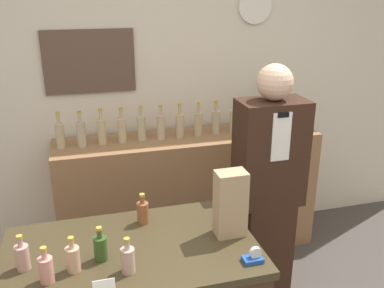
# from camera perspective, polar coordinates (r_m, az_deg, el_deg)

# --- Properties ---
(back_wall) EXTENTS (5.20, 0.09, 2.70)m
(back_wall) POSITION_cam_1_polar(r_m,az_deg,el_deg) (3.44, -5.17, 7.84)
(back_wall) COLOR beige
(back_wall) RESTS_ON ground_plane
(back_shelf) EXTENTS (2.06, 0.47, 1.00)m
(back_shelf) POSITION_cam_1_polar(r_m,az_deg,el_deg) (3.50, -0.42, -6.72)
(back_shelf) COLOR #8E6642
(back_shelf) RESTS_ON ground_plane
(shopkeeper) EXTENTS (0.42, 0.27, 1.67)m
(shopkeeper) POSITION_cam_1_polar(r_m,az_deg,el_deg) (2.82, 10.01, -6.48)
(shopkeeper) COLOR #331E14
(shopkeeper) RESTS_ON ground_plane
(potted_plant) EXTENTS (0.24, 0.24, 0.32)m
(potted_plant) POSITION_cam_1_polar(r_m,az_deg,el_deg) (3.53, 11.12, 4.67)
(potted_plant) COLOR #9E998E
(potted_plant) RESTS_ON back_shelf
(paper_bag) EXTENTS (0.15, 0.11, 0.34)m
(paper_bag) POSITION_cam_1_polar(r_m,az_deg,el_deg) (2.11, 5.14, -7.92)
(paper_bag) COLOR tan
(paper_bag) RESTS_ON display_counter
(tape_dispenser) EXTENTS (0.09, 0.06, 0.07)m
(tape_dispenser) POSITION_cam_1_polar(r_m,az_deg,el_deg) (2.00, 8.22, -14.70)
(tape_dispenser) COLOR #1E4799
(tape_dispenser) RESTS_ON display_counter
(price_card_right) EXTENTS (0.09, 0.02, 0.06)m
(price_card_right) POSITION_cam_1_polar(r_m,az_deg,el_deg) (1.85, -11.65, -18.11)
(price_card_right) COLOR white
(price_card_right) RESTS_ON display_counter
(counter_bottle_0) EXTENTS (0.06, 0.06, 0.17)m
(counter_bottle_0) POSITION_cam_1_polar(r_m,az_deg,el_deg) (2.05, -21.69, -13.77)
(counter_bottle_0) COLOR tan
(counter_bottle_0) RESTS_ON display_counter
(counter_bottle_1) EXTENTS (0.06, 0.06, 0.17)m
(counter_bottle_1) POSITION_cam_1_polar(r_m,az_deg,el_deg) (1.94, -18.88, -15.48)
(counter_bottle_1) COLOR tan
(counter_bottle_1) RESTS_ON display_counter
(counter_bottle_2) EXTENTS (0.06, 0.06, 0.17)m
(counter_bottle_2) POSITION_cam_1_polar(r_m,az_deg,el_deg) (1.97, -15.59, -14.46)
(counter_bottle_2) COLOR tan
(counter_bottle_2) RESTS_ON display_counter
(counter_bottle_3) EXTENTS (0.06, 0.06, 0.17)m
(counter_bottle_3) POSITION_cam_1_polar(r_m,az_deg,el_deg) (2.01, -12.10, -13.34)
(counter_bottle_3) COLOR #314F1F
(counter_bottle_3) RESTS_ON display_counter
(counter_bottle_4) EXTENTS (0.06, 0.06, 0.17)m
(counter_bottle_4) POSITION_cam_1_polar(r_m,az_deg,el_deg) (1.92, -8.55, -14.96)
(counter_bottle_4) COLOR tan
(counter_bottle_4) RESTS_ON display_counter
(counter_bottle_5) EXTENTS (0.06, 0.06, 0.17)m
(counter_bottle_5) POSITION_cam_1_polar(r_m,az_deg,el_deg) (2.26, -6.58, -8.99)
(counter_bottle_5) COLOR brown
(counter_bottle_5) RESTS_ON display_counter
(shelf_bottle_0) EXTENTS (0.06, 0.06, 0.27)m
(shelf_bottle_0) POSITION_cam_1_polar(r_m,az_deg,el_deg) (3.18, -17.19, 1.19)
(shelf_bottle_0) COLOR tan
(shelf_bottle_0) RESTS_ON back_shelf
(shelf_bottle_1) EXTENTS (0.06, 0.06, 0.27)m
(shelf_bottle_1) POSITION_cam_1_polar(r_m,az_deg,el_deg) (3.16, -14.56, 1.35)
(shelf_bottle_1) COLOR tan
(shelf_bottle_1) RESTS_ON back_shelf
(shelf_bottle_2) EXTENTS (0.06, 0.06, 0.27)m
(shelf_bottle_2) POSITION_cam_1_polar(r_m,az_deg,el_deg) (3.19, -11.96, 1.74)
(shelf_bottle_2) COLOR tan
(shelf_bottle_2) RESTS_ON back_shelf
(shelf_bottle_3) EXTENTS (0.06, 0.06, 0.27)m
(shelf_bottle_3) POSITION_cam_1_polar(r_m,az_deg,el_deg) (3.19, -9.32, 1.91)
(shelf_bottle_3) COLOR tan
(shelf_bottle_3) RESTS_ON back_shelf
(shelf_bottle_4) EXTENTS (0.06, 0.06, 0.27)m
(shelf_bottle_4) POSITION_cam_1_polar(r_m,az_deg,el_deg) (3.22, -6.77, 2.23)
(shelf_bottle_4) COLOR tan
(shelf_bottle_4) RESTS_ON back_shelf
(shelf_bottle_5) EXTENTS (0.06, 0.06, 0.27)m
(shelf_bottle_5) POSITION_cam_1_polar(r_m,az_deg,el_deg) (3.23, -4.17, 2.38)
(shelf_bottle_5) COLOR tan
(shelf_bottle_5) RESTS_ON back_shelf
(shelf_bottle_6) EXTENTS (0.06, 0.06, 0.27)m
(shelf_bottle_6) POSITION_cam_1_polar(r_m,az_deg,el_deg) (3.26, -1.62, 2.56)
(shelf_bottle_6) COLOR tan
(shelf_bottle_6) RESTS_ON back_shelf
(shelf_bottle_7) EXTENTS (0.06, 0.06, 0.27)m
(shelf_bottle_7) POSITION_cam_1_polar(r_m,az_deg,el_deg) (3.29, 0.85, 2.77)
(shelf_bottle_7) COLOR tan
(shelf_bottle_7) RESTS_ON back_shelf
(shelf_bottle_8) EXTENTS (0.06, 0.06, 0.27)m
(shelf_bottle_8) POSITION_cam_1_polar(r_m,az_deg,el_deg) (3.35, 3.18, 3.05)
(shelf_bottle_8) COLOR tan
(shelf_bottle_8) RESTS_ON back_shelf
(shelf_bottle_9) EXTENTS (0.06, 0.06, 0.27)m
(shelf_bottle_9) POSITION_cam_1_polar(r_m,az_deg,el_deg) (3.39, 5.61, 3.17)
(shelf_bottle_9) COLOR tan
(shelf_bottle_9) RESTS_ON back_shelf
(shelf_bottle_10) EXTENTS (0.06, 0.06, 0.27)m
(shelf_bottle_10) POSITION_cam_1_polar(r_m,az_deg,el_deg) (3.44, 7.86, 3.37)
(shelf_bottle_10) COLOR tan
(shelf_bottle_10) RESTS_ON back_shelf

